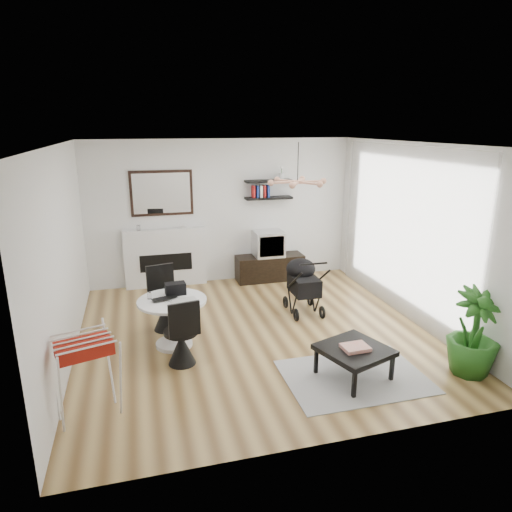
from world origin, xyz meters
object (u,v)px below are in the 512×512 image
object	(u,v)px
dining_table	(173,315)
tv_console	(270,268)
potted_plant	(474,332)
coffee_table	(354,351)
drying_rack	(86,376)
crt_tv	(268,244)
fireplace	(165,251)
stroller	(303,287)

from	to	relation	value
dining_table	tv_console	bearing A→B (deg)	48.51
potted_plant	tv_console	bearing A→B (deg)	108.86
coffee_table	potted_plant	distance (m)	1.46
drying_rack	potted_plant	size ratio (longest dim) A/B	0.85
tv_console	potted_plant	distance (m)	4.24
crt_tv	drying_rack	distance (m)	4.81
crt_tv	drying_rack	world-z (taller)	crt_tv
tv_console	drying_rack	size ratio (longest dim) A/B	1.43
fireplace	stroller	distance (m)	2.75
fireplace	potted_plant	size ratio (longest dim) A/B	2.00
tv_console	potted_plant	size ratio (longest dim) A/B	1.21
fireplace	tv_console	size ratio (longest dim) A/B	1.65
dining_table	fireplace	bearing A→B (deg)	87.96
stroller	coffee_table	size ratio (longest dim) A/B	1.03
tv_console	crt_tv	bearing A→B (deg)	-173.76
dining_table	coffee_table	world-z (taller)	dining_table
fireplace	crt_tv	bearing A→B (deg)	-4.85
tv_console	drying_rack	bearing A→B (deg)	-129.41
tv_console	potted_plant	xyz separation A→B (m)	(1.37, -4.00, 0.29)
drying_rack	stroller	bearing A→B (deg)	16.49
crt_tv	dining_table	size ratio (longest dim) A/B	0.60
tv_console	crt_tv	size ratio (longest dim) A/B	2.35
tv_console	coffee_table	size ratio (longest dim) A/B	1.39
dining_table	coffee_table	xyz separation A→B (m)	(2.02, -1.38, -0.10)
tv_console	dining_table	xyz separation A→B (m)	(-2.07, -2.34, 0.20)
dining_table	drying_rack	distance (m)	1.70
tv_console	coffee_table	world-z (taller)	tv_console
tv_console	crt_tv	xyz separation A→B (m)	(-0.03, -0.00, 0.49)
fireplace	dining_table	distance (m)	2.52
drying_rack	potted_plant	xyz separation A→B (m)	(4.43, -0.27, 0.06)
crt_tv	stroller	world-z (taller)	crt_tv
drying_rack	stroller	distance (m)	3.75
fireplace	drying_rack	world-z (taller)	fireplace
coffee_table	stroller	bearing A→B (deg)	86.63
tv_console	dining_table	bearing A→B (deg)	-131.49
tv_console	dining_table	world-z (taller)	dining_table
fireplace	dining_table	size ratio (longest dim) A/B	2.32
fireplace	tv_console	bearing A→B (deg)	-4.69
crt_tv	drying_rack	size ratio (longest dim) A/B	0.61
stroller	coffee_table	distance (m)	2.07
stroller	potted_plant	size ratio (longest dim) A/B	0.89
dining_table	stroller	world-z (taller)	stroller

